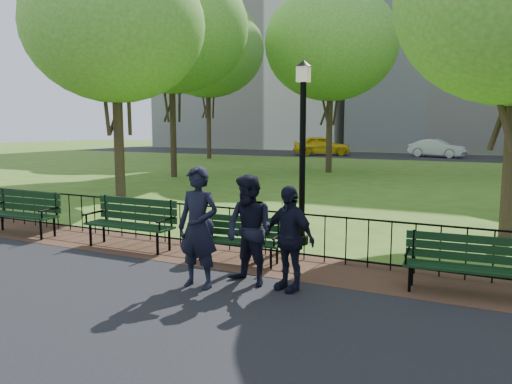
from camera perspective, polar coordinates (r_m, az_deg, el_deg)
The scene contains 19 objects.
ground at distance 8.02m, azimuth -3.80°, elevation -10.72°, with size 120.00×120.00×0.00m, color #40631A.
dirt_strip at distance 9.28m, azimuth 0.89°, elevation -8.04°, with size 60.00×1.60×0.01m, color #3A2218.
far_street at distance 41.82m, azimuth 21.06°, elevation 3.71°, with size 70.00×9.00×0.01m, color black.
iron_fence at distance 9.61m, azimuth 2.18°, elevation -4.52°, with size 24.06×0.06×1.00m.
apartment_west at distance 61.28m, azimuth 1.02°, elevation 17.51°, with size 22.00×15.00×26.00m, color beige.
park_bench_main at distance 9.28m, azimuth -3.62°, elevation -4.51°, with size 1.65×0.63×0.92m.
park_bench_left_a at distance 10.57m, azimuth -13.95°, elevation -2.86°, with size 1.97×0.64×1.11m.
park_bench_left_b at distance 12.69m, azimuth -25.01°, elevation -1.68°, with size 1.94×0.68×1.09m.
park_bench_right_a at distance 8.13m, azimuth 22.63°, elevation -7.00°, with size 1.72×0.63×0.96m.
lamppost at distance 10.49m, azimuth 5.35°, elevation 5.26°, with size 0.35×0.35×3.84m.
tree_near_w at distance 18.04m, azimuth -15.86°, elevation 17.83°, with size 5.99×5.99×8.35m.
tree_mid_w at distance 25.06m, azimuth -9.71°, elevation 18.09°, with size 7.34×7.34×10.23m.
tree_far_c at distance 27.20m, azimuth 8.57°, elevation 16.40°, with size 6.92×6.92×9.64m.
tree_far_w at distance 38.41m, azimuth -5.53°, elevation 15.93°, with size 8.34×8.34×11.62m.
person_left at distance 7.76m, azimuth -6.62°, elevation -4.06°, with size 0.69×0.45×1.89m, color black.
person_mid at distance 7.85m, azimuth -0.75°, elevation -4.40°, with size 0.85×0.44×1.75m, color black.
person_right at distance 7.63m, azimuth 3.75°, elevation -5.27°, with size 0.95×0.39×1.62m, color black.
taxi at distance 42.26m, azimuth 7.51°, elevation 5.29°, with size 1.90×4.73×1.61m, color yellow.
sedan_silver at distance 41.64m, azimuth 20.02°, elevation 4.72°, with size 1.48×4.26×1.40m, color #B8BCC1.
Camera 1 is at (3.83, -6.57, 2.53)m, focal length 35.00 mm.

